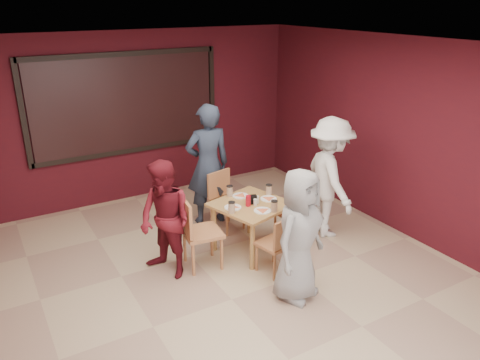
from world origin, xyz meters
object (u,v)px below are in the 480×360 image
dining_table (251,209)px  chair_left (196,229)px  diner_back (208,165)px  chair_back (224,197)px  diner_left (166,220)px  chair_front (279,242)px  diner_front (299,236)px  diner_right (330,178)px  chair_right (296,208)px

dining_table → chair_left: (-0.83, -0.02, -0.08)m
dining_table → diner_back: diner_back is taller
chair_back → chair_left: (-0.85, -0.81, 0.05)m
chair_back → diner_left: bearing=-148.0°
chair_back → diner_left: diner_left is taller
chair_back → chair_left: size_ratio=0.91×
diner_back → chair_back: bearing=118.9°
chair_front → chair_back: size_ratio=0.91×
dining_table → diner_front: diner_front is taller
diner_front → diner_left: bearing=111.1°
chair_back → diner_front: size_ratio=0.56×
diner_back → diner_right: size_ratio=1.06×
chair_back → diner_front: diner_front is taller
chair_front → diner_back: size_ratio=0.43×
diner_front → chair_left: bearing=100.4°
dining_table → diner_left: 1.22m
diner_front → diner_right: size_ratio=0.90×
chair_right → dining_table: bearing=177.3°
dining_table → diner_left: bearing=179.2°
diner_back → dining_table: bearing=103.1°
chair_left → diner_right: size_ratio=0.55×
chair_left → diner_right: diner_right is taller
diner_front → diner_back: size_ratio=0.84×
diner_back → chair_front: bearing=100.6°
dining_table → chair_front: bearing=-91.5°
diner_front → chair_right: bearing=31.9°
chair_back → chair_right: (0.71, -0.82, -0.02)m
dining_table → diner_front: 1.19m
diner_left → diner_right: diner_right is taller
chair_right → diner_back: size_ratio=0.45×
chair_right → diner_right: diner_right is taller
diner_front → diner_right: diner_right is taller
chair_right → diner_left: (-1.94, 0.05, 0.27)m
chair_back → diner_front: (-0.12, -1.96, 0.29)m
chair_back → chair_right: bearing=-49.0°
dining_table → chair_front: dining_table is taller
chair_left → diner_back: bearing=56.4°
diner_back → diner_left: bearing=51.8°
chair_left → chair_right: chair_left is taller
chair_left → chair_right: bearing=-0.5°
chair_left → diner_back: 1.38m
chair_left → diner_left: bearing=174.1°
dining_table → chair_back: (0.02, 0.79, -0.13)m
chair_front → chair_left: (-0.81, 0.66, 0.10)m
chair_front → diner_right: diner_right is taller
chair_left → diner_left: 0.43m
dining_table → chair_right: (0.73, -0.03, -0.14)m
chair_right → diner_right: bearing=-12.2°
chair_right → diner_left: diner_left is taller
diner_back → diner_right: bearing=145.4°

